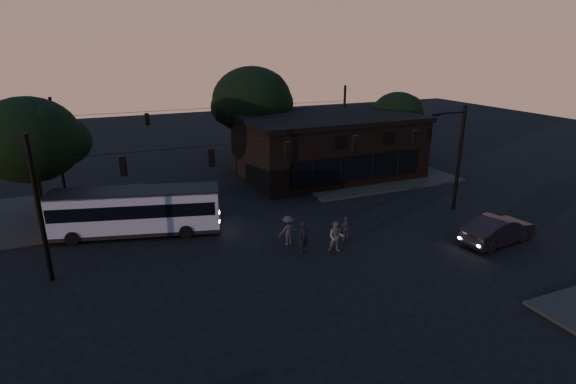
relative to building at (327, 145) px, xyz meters
name	(u,v)px	position (x,y,z in m)	size (l,w,h in m)	color
ground	(317,266)	(-9.00, -15.97, -2.71)	(120.00, 120.00, 0.00)	black
sidewalk_far_right	(366,175)	(3.00, -1.97, -2.63)	(14.00, 10.00, 0.15)	black
sidewalk_far_left	(45,216)	(-23.00, -1.97, -2.63)	(14.00, 10.00, 0.15)	black
building	(327,145)	(0.00, 0.00, 0.00)	(15.40, 10.41, 5.40)	black
tree_behind	(252,101)	(-5.00, 6.03, 3.48)	(7.60, 7.60, 9.43)	black
tree_right	(397,114)	(9.00, 2.03, 1.93)	(5.20, 5.20, 6.86)	black
tree_left	(29,140)	(-23.00, -2.97, 2.86)	(6.40, 6.40, 8.30)	black
signal_rig_near	(288,168)	(-9.00, -11.97, 1.74)	(26.24, 0.30, 7.50)	black
signal_rig_far	(218,128)	(-9.00, 4.03, 1.50)	(26.24, 0.30, 7.50)	black
bus	(136,210)	(-17.39, -7.60, -1.09)	(10.51, 4.89, 2.88)	#848BA8
car	(498,230)	(2.24, -17.50, -1.87)	(1.77, 5.08, 1.67)	black
pedestrian_a	(304,237)	(-8.95, -14.12, -1.78)	(0.68, 0.45, 1.86)	black
pedestrian_b	(336,237)	(-7.20, -14.72, -1.80)	(0.88, 0.69, 1.81)	#55554D
pedestrian_c	(346,229)	(-5.91, -13.63, -1.94)	(0.90, 0.37, 1.53)	#2C2D36
pedestrian_d	(288,231)	(-9.36, -12.82, -1.79)	(1.18, 0.68, 1.83)	#26222A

